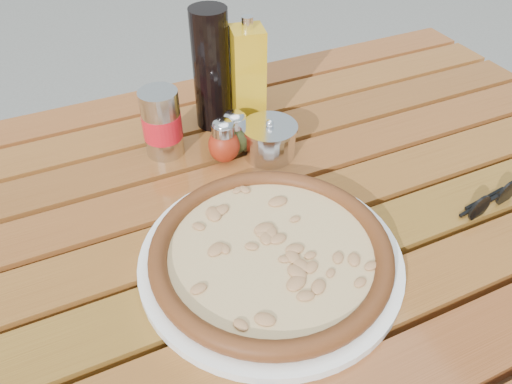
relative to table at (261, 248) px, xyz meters
name	(u,v)px	position (x,y,z in m)	size (l,w,h in m)	color
table	(261,248)	(0.00, 0.00, 0.00)	(1.40, 0.90, 0.75)	#381C0C
plate	(271,259)	(-0.03, -0.09, 0.08)	(0.36, 0.36, 0.01)	white
pizza	(271,251)	(-0.03, -0.09, 0.10)	(0.36, 0.36, 0.03)	#FAE9B3
pepper_shaker	(224,141)	(0.00, 0.15, 0.11)	(0.07, 0.07, 0.08)	#A02912
oregano_shaker	(235,133)	(0.03, 0.17, 0.11)	(0.07, 0.07, 0.08)	#343A17
dark_bottle	(211,70)	(0.03, 0.27, 0.19)	(0.07, 0.07, 0.22)	black
soda_can	(162,124)	(-0.08, 0.22, 0.13)	(0.09, 0.09, 0.12)	silver
olive_oil_cruet	(248,79)	(0.08, 0.23, 0.17)	(0.07, 0.07, 0.21)	#C49114
parmesan_tin	(269,140)	(0.08, 0.13, 0.11)	(0.10, 0.10, 0.07)	silver
sunglasses	(491,201)	(0.33, -0.13, 0.09)	(0.11, 0.04, 0.04)	black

